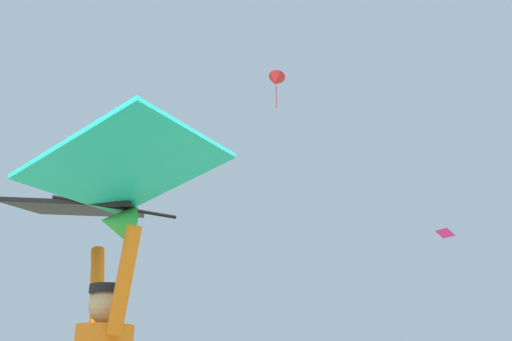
% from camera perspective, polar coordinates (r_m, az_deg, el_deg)
% --- Properties ---
extents(held_stunt_kite, '(2.07, 1.40, 0.44)m').
position_cam_1_polar(held_stunt_kite, '(3.49, -16.40, -2.71)').
color(held_stunt_kite, black).
extents(distant_kite_red_mid_left, '(1.23, 1.34, 2.05)m').
position_cam_1_polar(distant_kite_red_mid_left, '(26.20, 2.23, 9.86)').
color(distant_kite_red_mid_left, red).
extents(distant_kite_magenta_high_left, '(1.02, 0.95, 0.50)m').
position_cam_1_polar(distant_kite_magenta_high_left, '(28.50, 20.13, -6.45)').
color(distant_kite_magenta_high_left, '#DB2393').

